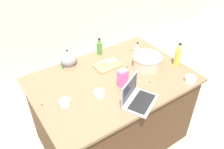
# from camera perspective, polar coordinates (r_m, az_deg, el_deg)

# --- Properties ---
(ground_plane) EXTENTS (12.00, 12.00, 0.00)m
(ground_plane) POSITION_cam_1_polar(r_m,az_deg,el_deg) (2.92, 0.00, -15.05)
(ground_plane) COLOR #B7A88E
(island_counter) EXTENTS (1.57, 1.08, 0.90)m
(island_counter) POSITION_cam_1_polar(r_m,az_deg,el_deg) (2.58, 0.00, -8.87)
(island_counter) COLOR #4C331E
(island_counter) RESTS_ON ground
(laptop) EXTENTS (0.38, 0.34, 0.22)m
(laptop) POSITION_cam_1_polar(r_m,az_deg,el_deg) (2.01, 6.24, -5.73)
(laptop) COLOR #B7B7BC
(laptop) RESTS_ON island_counter
(mixing_bowl_large) EXTENTS (0.30, 0.30, 0.13)m
(mixing_bowl_large) POSITION_cam_1_polar(r_m,az_deg,el_deg) (2.44, 8.75, 3.34)
(mixing_bowl_large) COLOR beige
(mixing_bowl_large) RESTS_ON island_counter
(bottle_olive) EXTENTS (0.06, 0.06, 0.20)m
(bottle_olive) POSITION_cam_1_polar(r_m,az_deg,el_deg) (2.62, -3.13, 6.62)
(bottle_olive) COLOR #4C8C38
(bottle_olive) RESTS_ON island_counter
(bottle_oil) EXTENTS (0.07, 0.07, 0.26)m
(bottle_oil) POSITION_cam_1_polar(r_m,az_deg,el_deg) (2.52, 16.01, 4.35)
(bottle_oil) COLOR #DBC64C
(bottle_oil) RESTS_ON island_counter
(kettle) EXTENTS (0.21, 0.18, 0.20)m
(kettle) POSITION_cam_1_polar(r_m,az_deg,el_deg) (2.48, -10.86, 3.95)
(kettle) COLOR #ADADB2
(kettle) RESTS_ON island_counter
(cutting_board) EXTENTS (0.27, 0.19, 0.02)m
(cutting_board) POSITION_cam_1_polar(r_m,az_deg,el_deg) (2.45, -1.13, 2.33)
(cutting_board) COLOR tan
(cutting_board) RESTS_ON island_counter
(butter_stick_left) EXTENTS (0.11, 0.05, 0.04)m
(butter_stick_left) POSITION_cam_1_polar(r_m,az_deg,el_deg) (2.44, -0.13, 2.88)
(butter_stick_left) COLOR #F4E58C
(butter_stick_left) RESTS_ON cutting_board
(butter_stick_right) EXTENTS (0.11, 0.04, 0.04)m
(butter_stick_right) POSITION_cam_1_polar(r_m,az_deg,el_deg) (2.45, -1.58, 3.04)
(butter_stick_right) COLOR #F4E58C
(butter_stick_right) RESTS_ON cutting_board
(ramekin_small) EXTENTS (0.10, 0.10, 0.05)m
(ramekin_small) POSITION_cam_1_polar(r_m,az_deg,el_deg) (2.07, -3.17, -4.72)
(ramekin_small) COLOR white
(ramekin_small) RESTS_ON island_counter
(ramekin_medium) EXTENTS (0.10, 0.10, 0.05)m
(ramekin_medium) POSITION_cam_1_polar(r_m,az_deg,el_deg) (2.03, -11.65, -6.88)
(ramekin_medium) COLOR white
(ramekin_medium) RESTS_ON island_counter
(ramekin_wide) EXTENTS (0.11, 0.11, 0.05)m
(ramekin_wide) POSITION_cam_1_polar(r_m,az_deg,el_deg) (2.35, 18.91, -1.14)
(ramekin_wide) COLOR white
(ramekin_wide) RESTS_ON island_counter
(kitchen_timer) EXTENTS (0.07, 0.07, 0.08)m
(kitchen_timer) POSITION_cam_1_polar(r_m,az_deg,el_deg) (2.77, 6.33, 7.12)
(kitchen_timer) COLOR #B2B2B7
(kitchen_timer) RESTS_ON island_counter
(candy_bag) EXTENTS (0.09, 0.06, 0.17)m
(candy_bag) POSITION_cam_1_polar(r_m,az_deg,el_deg) (2.15, 2.71, -0.94)
(candy_bag) COLOR pink
(candy_bag) RESTS_ON island_counter
(candy_0) EXTENTS (0.02, 0.02, 0.02)m
(candy_0) POSITION_cam_1_polar(r_m,az_deg,el_deg) (2.44, 3.75, 2.01)
(candy_0) COLOR green
(candy_0) RESTS_ON island_counter
(candy_1) EXTENTS (0.02, 0.02, 0.02)m
(candy_1) POSITION_cam_1_polar(r_m,az_deg,el_deg) (2.09, -17.09, -7.02)
(candy_1) COLOR orange
(candy_1) RESTS_ON island_counter
(candy_2) EXTENTS (0.01, 0.01, 0.01)m
(candy_2) POSITION_cam_1_polar(r_m,az_deg,el_deg) (2.55, 11.38, 2.99)
(candy_2) COLOR #CC3399
(candy_2) RESTS_ON island_counter
(candy_3) EXTENTS (0.01, 0.01, 0.01)m
(candy_3) POSITION_cam_1_polar(r_m,az_deg,el_deg) (2.32, 5.97, -0.18)
(candy_3) COLOR green
(candy_3) RESTS_ON island_counter
(candy_5) EXTENTS (0.01, 0.01, 0.01)m
(candy_5) POSITION_cam_1_polar(r_m,az_deg,el_deg) (2.26, 9.41, -1.82)
(candy_5) COLOR green
(candy_5) RESTS_ON island_counter
(candy_6) EXTENTS (0.02, 0.02, 0.02)m
(candy_6) POSITION_cam_1_polar(r_m,az_deg,el_deg) (2.47, -12.15, 1.72)
(candy_6) COLOR green
(candy_6) RESTS_ON island_counter
(candy_7) EXTENTS (0.02, 0.02, 0.02)m
(candy_7) POSITION_cam_1_polar(r_m,az_deg,el_deg) (2.73, 4.68, 6.20)
(candy_7) COLOR green
(candy_7) RESTS_ON island_counter
(candy_8) EXTENTS (0.02, 0.02, 0.02)m
(candy_8) POSITION_cam_1_polar(r_m,az_deg,el_deg) (2.14, 2.21, -3.83)
(candy_8) COLOR orange
(candy_8) RESTS_ON island_counter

